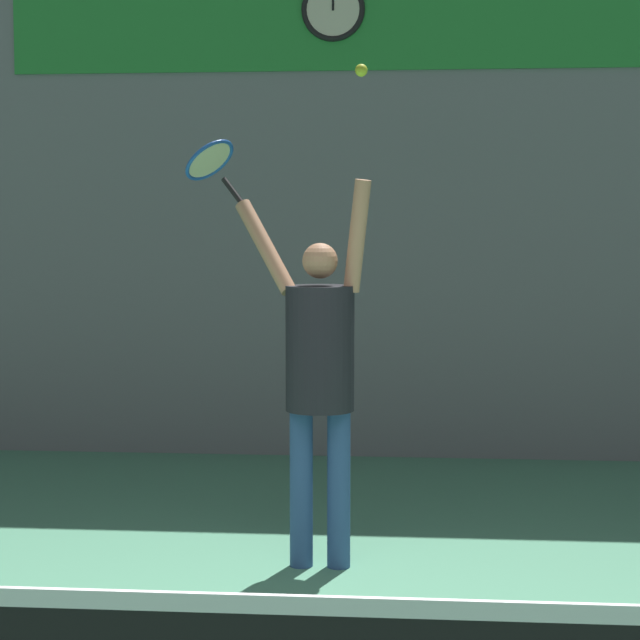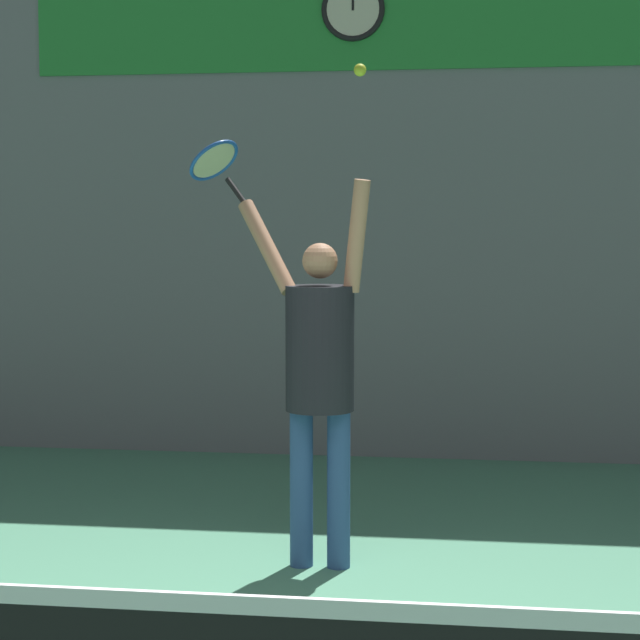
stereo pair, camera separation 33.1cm
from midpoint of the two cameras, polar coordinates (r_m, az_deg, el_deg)
back_wall at (r=9.52m, az=3.82°, el=8.23°), size 18.00×0.10×5.00m
sponsor_banner at (r=9.60m, az=3.84°, el=15.04°), size 5.66×0.02×0.96m
scoreboard_clock at (r=9.59m, az=2.66°, el=15.05°), size 0.51×0.05×0.51m
tennis_player at (r=6.42m, az=1.45°, el=-2.24°), size 0.83×0.49×2.17m
tennis_racket at (r=6.83m, az=-3.77°, el=7.74°), size 0.42×0.41×0.39m
tennis_ball at (r=6.29m, az=3.53°, el=12.19°), size 0.07×0.07×0.07m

